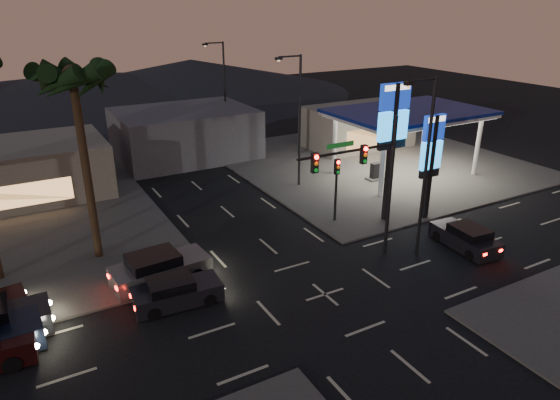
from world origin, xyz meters
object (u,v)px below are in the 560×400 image
car_lane_a_front (176,292)px  traffic_signal_mast (367,172)px  car_lane_b_front (159,269)px  pylon_sign_short (431,151)px  pylon_sign_tall (393,126)px  gas_station (409,115)px  suv_station (466,238)px

car_lane_a_front → traffic_signal_mast: bearing=-4.6°
car_lane_b_front → pylon_sign_short: bearing=-2.2°
pylon_sign_tall → traffic_signal_mast: 6.02m
pylon_sign_short → car_lane_a_front: size_ratio=1.60×
car_lane_b_front → pylon_sign_tall: bearing=1.2°
gas_station → pylon_sign_short: (-5.00, -7.50, -0.42)m
traffic_signal_mast → car_lane_a_front: size_ratio=1.83×
pylon_sign_short → car_lane_a_front: bearing=-174.6°
traffic_signal_mast → car_lane_b_front: bearing=163.2°
car_lane_a_front → pylon_sign_tall: bearing=10.0°
gas_station → car_lane_a_front: (-22.67, -9.18, -4.43)m
gas_station → pylon_sign_tall: pylon_sign_tall is taller
gas_station → traffic_signal_mast: 15.82m
pylon_sign_tall → pylon_sign_short: size_ratio=1.29×
suv_station → car_lane_b_front: bearing=163.3°
traffic_signal_mast → car_lane_a_front: (-10.43, 0.83, -4.58)m
gas_station → car_lane_b_front: bearing=-163.3°
car_lane_a_front → car_lane_b_front: car_lane_b_front is taller
pylon_sign_short → pylon_sign_tall: bearing=158.2°
pylon_sign_tall → car_lane_b_front: size_ratio=1.73×
traffic_signal_mast → suv_station: size_ratio=1.82×
pylon_sign_short → traffic_signal_mast: (-7.24, -2.51, 0.57)m
pylon_sign_tall → car_lane_a_front: 16.44m
pylon_sign_tall → car_lane_b_front: pylon_sign_tall is taller
gas_station → traffic_signal_mast: size_ratio=1.53×
pylon_sign_short → suv_station: size_ratio=1.59×
pylon_sign_tall → car_lane_b_front: bearing=-178.8°
pylon_sign_short → traffic_signal_mast: bearing=-160.9°
suv_station → pylon_sign_tall: bearing=105.6°
gas_station → suv_station: gas_station is taller
traffic_signal_mast → car_lane_a_front: bearing=175.4°
pylon_sign_tall → pylon_sign_short: pylon_sign_tall is taller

